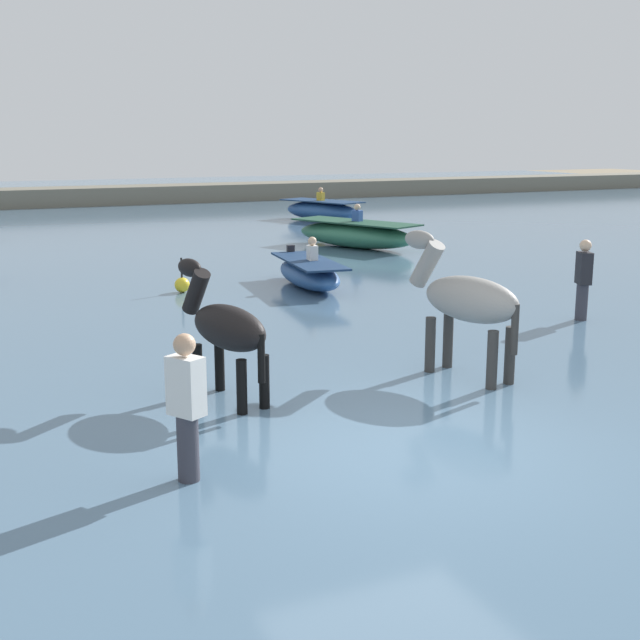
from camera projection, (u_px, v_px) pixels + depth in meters
ground_plane at (408, 472)px, 8.50m from camera, size 120.00×120.00×0.00m
water_surface at (158, 294)px, 17.33m from camera, size 90.00×90.00×0.26m
horse_lead_black at (226, 330)px, 9.80m from camera, size 0.78×1.72×1.87m
horse_trailing_grey at (466, 302)px, 10.76m from camera, size 0.87×1.93×2.09m
boat_far_inshore at (322, 210)px, 31.04m from camera, size 2.41×3.60×1.21m
boat_distant_east at (309, 273)px, 17.39m from camera, size 1.31×3.00×1.04m
boat_far_offshore at (355, 234)px, 23.51m from camera, size 2.71×4.16×1.21m
person_wading_mid at (187, 416)px, 7.53m from camera, size 0.33×0.38×1.63m
person_onlooker_left at (583, 285)px, 14.17m from camera, size 0.31×0.37×1.63m
channel_buoy at (182, 285)px, 16.78m from camera, size 0.30×0.30×0.70m
far_shoreline at (30, 200)px, 37.07m from camera, size 80.00×2.40×1.05m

